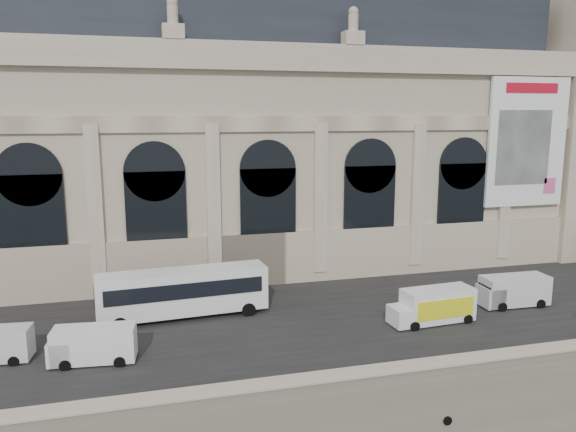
{
  "coord_description": "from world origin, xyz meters",
  "views": [
    {
      "loc": [
        -15.41,
        -27.57,
        21.89
      ],
      "look_at": [
        -2.06,
        22.0,
        12.5
      ],
      "focal_mm": 35.0,
      "sensor_mm": 36.0,
      "label": 1
    }
  ],
  "objects_px": {
    "van_b": "(89,345)",
    "van_c": "(510,291)",
    "bus_left": "(183,291)",
    "box_truck": "(433,306)"
  },
  "relations": [
    {
      "from": "van_b",
      "to": "van_c",
      "type": "height_order",
      "value": "van_c"
    },
    {
      "from": "van_b",
      "to": "box_truck",
      "type": "xyz_separation_m",
      "value": [
        24.97,
        0.57,
        0.14
      ]
    },
    {
      "from": "van_b",
      "to": "van_c",
      "type": "xyz_separation_m",
      "value": [
        33.12,
        2.32,
        0.1
      ]
    },
    {
      "from": "bus_left",
      "to": "box_truck",
      "type": "bearing_deg",
      "value": -18.27
    },
    {
      "from": "van_c",
      "to": "bus_left",
      "type": "bearing_deg",
      "value": 170.73
    },
    {
      "from": "van_b",
      "to": "van_c",
      "type": "relative_size",
      "value": 0.94
    },
    {
      "from": "bus_left",
      "to": "van_c",
      "type": "height_order",
      "value": "bus_left"
    },
    {
      "from": "van_b",
      "to": "box_truck",
      "type": "distance_m",
      "value": 24.98
    },
    {
      "from": "bus_left",
      "to": "van_b",
      "type": "height_order",
      "value": "bus_left"
    },
    {
      "from": "bus_left",
      "to": "box_truck",
      "type": "distance_m",
      "value": 19.43
    }
  ]
}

